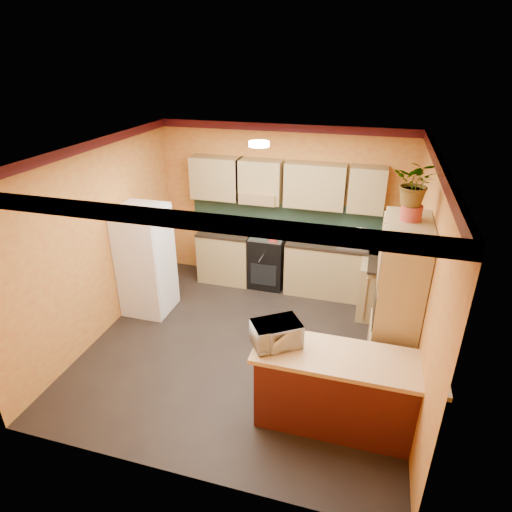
% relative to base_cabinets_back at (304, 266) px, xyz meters
% --- Properties ---
extents(room_shell, '(4.24, 4.24, 2.72)m').
position_rel_base_cabinets_back_xyz_m(room_shell, '(-0.43, -1.52, 1.65)').
color(room_shell, black).
rests_on(room_shell, ground).
extents(base_cabinets_back, '(3.65, 0.60, 0.88)m').
position_rel_base_cabinets_back_xyz_m(base_cabinets_back, '(0.00, 0.00, 0.00)').
color(base_cabinets_back, '#A28B55').
rests_on(base_cabinets_back, ground).
extents(countertop_back, '(3.65, 0.62, 0.04)m').
position_rel_base_cabinets_back_xyz_m(countertop_back, '(0.00, -0.00, 0.46)').
color(countertop_back, black).
rests_on(countertop_back, base_cabinets_back).
extents(stove, '(0.58, 0.58, 0.91)m').
position_rel_base_cabinets_back_xyz_m(stove, '(-0.62, -0.00, 0.02)').
color(stove, black).
rests_on(stove, ground).
extents(kettle, '(0.21, 0.21, 0.18)m').
position_rel_base_cabinets_back_xyz_m(kettle, '(-0.52, -0.05, 0.56)').
color(kettle, '#B31C0B').
rests_on(kettle, stove).
extents(sink, '(0.48, 0.40, 0.03)m').
position_rel_base_cabinets_back_xyz_m(sink, '(0.78, 0.00, 0.50)').
color(sink, silver).
rests_on(sink, countertop_back).
extents(base_cabinets_right, '(0.60, 0.80, 0.88)m').
position_rel_base_cabinets_back_xyz_m(base_cabinets_right, '(1.34, -0.50, 0.00)').
color(base_cabinets_right, '#A28B55').
rests_on(base_cabinets_right, ground).
extents(countertop_right, '(0.62, 0.80, 0.04)m').
position_rel_base_cabinets_back_xyz_m(countertop_right, '(1.34, -0.50, 0.46)').
color(countertop_right, black).
rests_on(countertop_right, base_cabinets_right).
extents(fridge, '(0.68, 0.66, 1.70)m').
position_rel_base_cabinets_back_xyz_m(fridge, '(-2.21, -1.29, 0.41)').
color(fridge, white).
rests_on(fridge, ground).
extents(pantry, '(0.48, 0.90, 2.10)m').
position_rel_base_cabinets_back_xyz_m(pantry, '(1.39, -1.96, 0.61)').
color(pantry, '#A28B55').
rests_on(pantry, ground).
extents(fern_pot, '(0.22, 0.22, 0.16)m').
position_rel_base_cabinets_back_xyz_m(fern_pot, '(1.39, -1.91, 1.74)').
color(fern_pot, '#9F3426').
rests_on(fern_pot, pantry).
extents(fern, '(0.52, 0.48, 0.47)m').
position_rel_base_cabinets_back_xyz_m(fern, '(1.39, -1.91, 2.06)').
color(fern, '#A28B55').
rests_on(fern, fern_pot).
extents(breakfast_bar, '(1.80, 0.55, 0.88)m').
position_rel_base_cabinets_back_xyz_m(breakfast_bar, '(0.93, -2.86, 0.00)').
color(breakfast_bar, '#551D13').
rests_on(breakfast_bar, ground).
extents(bar_top, '(1.90, 0.65, 0.05)m').
position_rel_base_cabinets_back_xyz_m(bar_top, '(0.93, -2.86, 0.47)').
color(bar_top, tan).
rests_on(bar_top, breakfast_bar).
extents(microwave, '(0.59, 0.55, 0.27)m').
position_rel_base_cabinets_back_xyz_m(microwave, '(0.19, -2.86, 0.62)').
color(microwave, white).
rests_on(microwave, bar_top).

